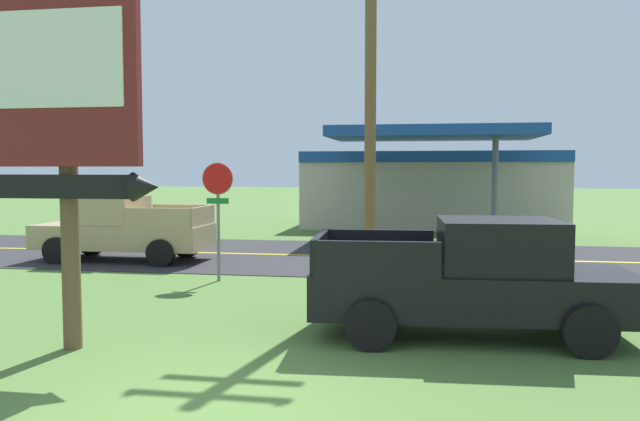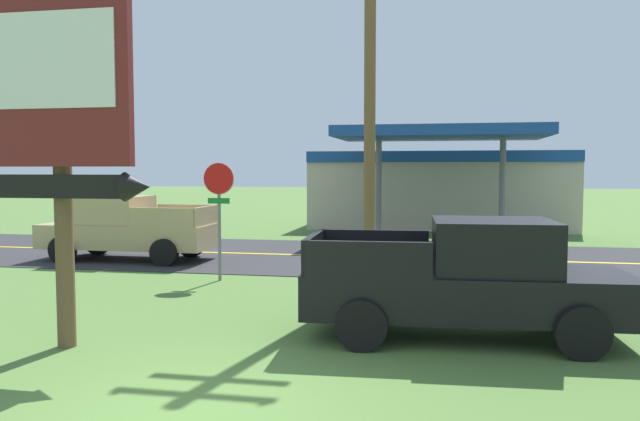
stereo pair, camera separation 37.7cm
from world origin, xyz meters
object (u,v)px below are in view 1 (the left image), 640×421
(utility_pole, at_px, (371,60))
(pickup_tan_on_road, at_px, (122,229))
(stop_sign, at_px, (218,200))
(motel_sign, at_px, (66,112))
(pickup_black_parked_on_lawn, at_px, (474,279))
(gas_station, at_px, (431,187))

(utility_pole, relative_size, pickup_tan_on_road, 1.88)
(stop_sign, height_order, pickup_tan_on_road, stop_sign)
(motel_sign, bearing_deg, pickup_black_parked_on_lawn, 16.89)
(pickup_tan_on_road, bearing_deg, pickup_black_parked_on_lawn, -35.80)
(pickup_tan_on_road, bearing_deg, gas_station, 54.66)
(motel_sign, relative_size, pickup_tan_on_road, 1.09)
(stop_sign, distance_m, utility_pole, 5.02)
(stop_sign, bearing_deg, utility_pole, -9.03)
(gas_station, height_order, pickup_black_parked_on_lawn, gas_station)
(stop_sign, xyz_separation_m, gas_station, (5.34, 16.05, -0.08))
(stop_sign, relative_size, pickup_tan_on_road, 0.57)
(gas_station, bearing_deg, pickup_black_parked_on_lawn, -88.50)
(stop_sign, xyz_separation_m, pickup_black_parked_on_lawn, (5.87, -4.29, -1.06))
(pickup_black_parked_on_lawn, distance_m, pickup_tan_on_road, 12.20)
(stop_sign, bearing_deg, pickup_black_parked_on_lawn, -36.17)
(stop_sign, bearing_deg, motel_sign, -92.46)
(pickup_black_parked_on_lawn, relative_size, pickup_tan_on_road, 1.02)
(utility_pole, xyz_separation_m, pickup_tan_on_road, (-7.84, 3.45, -4.27))
(motel_sign, distance_m, stop_sign, 6.37)
(motel_sign, height_order, pickup_tan_on_road, motel_sign)
(pickup_tan_on_road, bearing_deg, utility_pole, -23.75)
(motel_sign, xyz_separation_m, stop_sign, (0.26, 6.16, -1.60))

